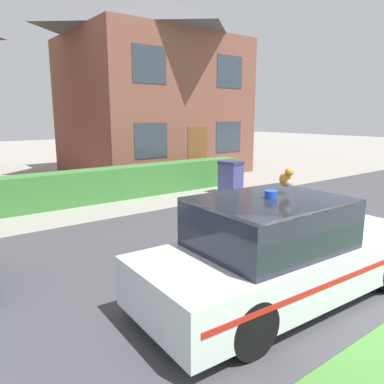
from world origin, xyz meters
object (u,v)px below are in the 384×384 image
cat (287,178)px  wheelie_bin (231,177)px  house_right (152,84)px  police_car (282,252)px

cat → wheelie_bin: bearing=167.8°
wheelie_bin → house_right: bearing=74.6°
wheelie_bin → police_car: bearing=-135.5°
cat → wheelie_bin: cat is taller
cat → house_right: house_right is taller
cat → house_right: (5.08, 11.72, 2.21)m
police_car → cat: size_ratio=15.51×
house_right → wheelie_bin: size_ratio=7.10×
cat → house_right: bearing=-178.4°
police_car → cat: bearing=36.5°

